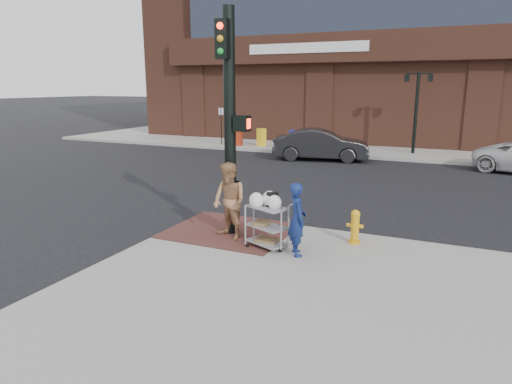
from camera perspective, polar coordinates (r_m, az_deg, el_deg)
The scene contains 13 objects.
ground at distance 9.91m, azimuth -2.66°, elevation -7.60°, with size 220.00×220.00×0.00m, color black.
brick_curb_ramp at distance 10.87m, azimuth -3.33°, elevation -4.82°, with size 2.80×2.40×0.01m, color #4F2925.
lamp_post at distance 24.36m, azimuth 19.44°, elevation 10.38°, with size 1.32×0.22×4.00m.
parking_sign at distance 26.59m, azimuth -4.37°, elevation 8.30°, with size 0.05×0.05×2.20m, color black.
traffic_signal_pole at distance 10.19m, azimuth -3.25°, elevation 9.33°, with size 0.61×0.51×5.00m.
woman_blue at distance 9.19m, azimuth 5.18°, elevation -3.41°, with size 0.54×0.36×1.49m, color navy.
pedestrian_tan at distance 10.11m, azimuth -3.35°, elevation -1.15°, with size 0.84×0.65×1.72m, color #A6754E.
sedan_dark at distance 22.09m, azimuth 8.15°, elevation 5.87°, with size 1.57×4.49×1.48m, color black.
utility_cart at distance 9.63m, azimuth 1.38°, elevation -3.83°, with size 0.99×0.78×1.20m.
fire_hydrant at distance 10.13m, azimuth 12.27°, elevation -4.21°, with size 0.36×0.25×0.76m.
newsbox_red at distance 26.11m, azimuth -2.23°, elevation 6.93°, with size 0.43×0.39×1.01m, color #9B2811.
newsbox_yellow at distance 25.91m, azimuth 0.68°, elevation 6.86°, with size 0.41×0.37×0.99m, color yellow.
newsbox_blue at distance 25.14m, azimuth 4.64°, elevation 6.60°, with size 0.41×0.37×0.97m, color #1925A2.
Camera 1 is at (4.23, -8.24, 3.52)m, focal length 32.00 mm.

